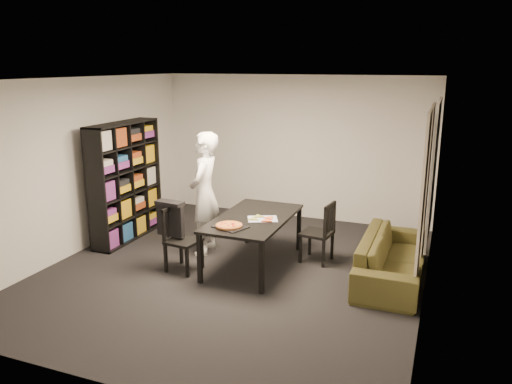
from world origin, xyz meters
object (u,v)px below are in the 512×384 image
at_px(bookshelf, 126,182).
at_px(chair_right, 323,229).
at_px(baking_tray, 230,227).
at_px(sofa, 392,257).
at_px(dining_table, 253,221).
at_px(person, 205,194).
at_px(pepperoni_pizza, 229,225).
at_px(chair_left, 178,234).

bearing_deg(bookshelf, chair_right, 2.42).
distance_m(baking_tray, sofa, 2.19).
height_order(dining_table, chair_right, chair_right).
height_order(person, sofa, person).
height_order(dining_table, sofa, dining_table).
relative_size(chair_right, pepperoni_pizza, 2.54).
xyz_separation_m(bookshelf, chair_right, (3.22, 0.14, -0.44)).
bearing_deg(sofa, dining_table, 97.62).
xyz_separation_m(chair_left, chair_right, (1.79, 0.97, -0.00)).
bearing_deg(chair_left, bookshelf, 66.22).
bearing_deg(sofa, person, 91.06).
relative_size(bookshelf, chair_left, 2.12).
xyz_separation_m(dining_table, person, (-0.86, 0.20, 0.27)).
height_order(bookshelf, dining_table, bookshelf).
bearing_deg(sofa, chair_left, 105.23).
height_order(dining_table, pepperoni_pizza, pepperoni_pizza).
bearing_deg(chair_right, pepperoni_pizza, -38.10).
bearing_deg(chair_right, person, -74.26).
xyz_separation_m(dining_table, pepperoni_pizza, (-0.13, -0.54, 0.09)).
bearing_deg(bookshelf, chair_left, -30.34).
height_order(bookshelf, baking_tray, bookshelf).
bearing_deg(bookshelf, person, -4.68).
bearing_deg(dining_table, chair_left, -150.84).
relative_size(dining_table, baking_tray, 4.29).
bearing_deg(chair_left, chair_right, -55.07).
xyz_separation_m(chair_left, baking_tray, (0.80, -0.02, 0.21)).
height_order(chair_left, sofa, chair_left).
distance_m(person, baking_tray, 1.06).
bearing_deg(bookshelf, sofa, -0.95).
distance_m(bookshelf, person, 1.48).
bearing_deg(pepperoni_pizza, baking_tray, 12.38).
distance_m(bookshelf, chair_left, 1.71).
bearing_deg(chair_left, baking_tray, -85.15).
xyz_separation_m(person, baking_tray, (0.74, -0.74, -0.20)).
height_order(dining_table, baking_tray, baking_tray).
distance_m(chair_left, baking_tray, 0.83).
bearing_deg(sofa, chair_right, 78.43).
bearing_deg(person, sofa, 82.36).
bearing_deg(pepperoni_pizza, dining_table, 76.32).
distance_m(dining_table, pepperoni_pizza, 0.56).
height_order(bookshelf, sofa, bookshelf).
height_order(chair_left, pepperoni_pizza, chair_left).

